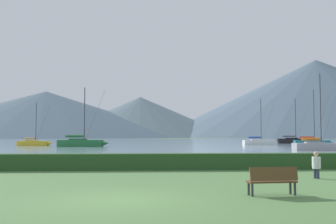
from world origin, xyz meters
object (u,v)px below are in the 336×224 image
Objects in this scene: sailboat_slip_3 at (81,143)px; sailboat_slip_4 at (259,142)px; park_bench_near_path at (272,179)px; sailboat_slip_5 at (318,146)px; sailboat_slip_6 at (34,143)px; sailboat_slip_2 at (312,142)px; person_seated_viewer at (316,164)px; sailboat_slip_7 at (294,140)px.

sailboat_slip_3 is 37.77m from sailboat_slip_4.
sailboat_slip_3 is 6.40× the size of park_bench_near_path.
sailboat_slip_4 is 0.96× the size of sailboat_slip_5.
sailboat_slip_6 is (-46.60, -3.14, -0.07)m from sailboat_slip_4.
sailboat_slip_5 is at bearing -103.13° from sailboat_slip_2.
sailboat_slip_2 is 1.08× the size of sailboat_slip_5.
person_seated_viewer is (3.74, 5.07, 0.15)m from park_bench_near_path.
person_seated_viewer is (19.03, -55.19, -0.06)m from sailboat_slip_3.
sailboat_slip_7 is at bearing 25.46° from sailboat_slip_6.
person_seated_viewer is at bearing -57.47° from sailboat_slip_6.
sailboat_slip_7 is 9.29× the size of person_seated_viewer.
sailboat_slip_2 is 27.60m from sailboat_slip_5.
park_bench_near_path is (-34.67, -88.07, -0.23)m from sailboat_slip_7.
sailboat_slip_2 reaches higher than park_bench_near_path.
sailboat_slip_2 reaches higher than sailboat_slip_4.
sailboat_slip_2 reaches higher than person_seated_viewer.
sailboat_slip_5 is 43.96m from park_bench_near_path.
sailboat_slip_5 reaches higher than sailboat_slip_4.
sailboat_slip_3 is at bearing -30.27° from sailboat_slip_6.
sailboat_slip_7 is at bearing 86.29° from sailboat_slip_2.
sailboat_slip_7 is at bearing 62.99° from park_bench_near_path.
sailboat_slip_2 is at bearing 4.05° from sailboat_slip_6.
sailboat_slip_7 is (49.96, 27.81, 0.01)m from sailboat_slip_3.
person_seated_viewer is (-17.00, -66.51, 0.05)m from sailboat_slip_4.
sailboat_slip_7 reaches higher than sailboat_slip_2.
sailboat_slip_2 is 55.55m from sailboat_slip_6.
sailboat_slip_5 is (34.59, -20.76, -0.13)m from sailboat_slip_3.
park_bench_near_path is at bearing -100.80° from sailboat_slip_7.
person_seated_viewer reaches higher than park_bench_near_path.
sailboat_slip_2 reaches higher than sailboat_slip_3.
sailboat_slip_3 is 62.16m from park_bench_near_path.
sailboat_slip_7 reaches higher than sailboat_slip_6.
person_seated_viewer is at bearing 48.01° from park_bench_near_path.
sailboat_slip_7 reaches higher than sailboat_slip_5.
sailboat_slip_2 is 65.37m from person_seated_viewer.
sailboat_slip_7 is at bearing 54.88° from person_seated_viewer.
sailboat_slip_5 is (-10.29, -25.61, -0.04)m from sailboat_slip_2.
park_bench_near_path is 1.34× the size of person_seated_viewer.
sailboat_slip_5 is at bearing -92.16° from sailboat_slip_4.
sailboat_slip_2 is 10.97m from sailboat_slip_4.
park_bench_near_path is (-19.30, -39.50, -0.09)m from sailboat_slip_5.
sailboat_slip_6 is at bearing 149.83° from sailboat_slip_5.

